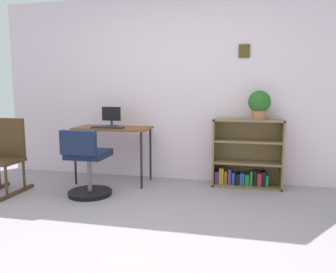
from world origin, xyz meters
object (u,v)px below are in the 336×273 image
(keyboard, at_px, (108,128))
(potted_plant_on_shelf, at_px, (259,103))
(office_chair, at_px, (87,167))
(desk, at_px, (113,132))
(rocking_chair, at_px, (5,155))
(bookshelf_low, at_px, (246,157))
(monitor, at_px, (111,117))

(keyboard, xyz_separation_m, potted_plant_on_shelf, (1.91, 0.31, 0.32))
(office_chair, bearing_deg, desk, 84.10)
(keyboard, relative_size, rocking_chair, 0.47)
(bookshelf_low, height_order, potted_plant_on_shelf, potted_plant_on_shelf)
(monitor, relative_size, potted_plant_on_shelf, 0.73)
(desk, height_order, keyboard, keyboard)
(rocking_chair, relative_size, potted_plant_on_shelf, 2.48)
(rocking_chair, bearing_deg, office_chair, 2.81)
(monitor, xyz_separation_m, office_chair, (-0.02, -0.72, -0.53))
(desk, relative_size, office_chair, 1.23)
(keyboard, height_order, rocking_chair, rocking_chair)
(desk, height_order, potted_plant_on_shelf, potted_plant_on_shelf)
(keyboard, relative_size, office_chair, 0.53)
(keyboard, distance_m, office_chair, 0.66)
(desk, bearing_deg, office_chair, -95.90)
(bookshelf_low, bearing_deg, monitor, -175.08)
(office_chair, bearing_deg, bookshelf_low, 25.81)
(monitor, relative_size, office_chair, 0.33)
(desk, height_order, rocking_chair, rocking_chair)
(desk, distance_m, monitor, 0.22)
(keyboard, height_order, bookshelf_low, bookshelf_low)
(keyboard, height_order, potted_plant_on_shelf, potted_plant_on_shelf)
(office_chair, height_order, bookshelf_low, bookshelf_low)
(keyboard, bearing_deg, potted_plant_on_shelf, 9.27)
(monitor, relative_size, keyboard, 0.62)
(desk, relative_size, monitor, 3.75)
(keyboard, xyz_separation_m, office_chair, (-0.05, -0.51, -0.40))
(office_chair, bearing_deg, monitor, 88.57)
(desk, relative_size, rocking_chair, 1.10)
(keyboard, bearing_deg, rocking_chair, -153.01)
(desk, distance_m, potted_plant_on_shelf, 1.94)
(desk, xyz_separation_m, monitor, (-0.05, 0.07, 0.20))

